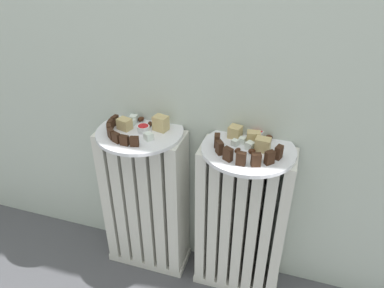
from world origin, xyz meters
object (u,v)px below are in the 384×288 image
(radiator_left, at_px, (146,203))
(fork, at_px, (267,158))
(radiator_right, at_px, (241,223))
(jam_bowl_left, at_px, (143,128))
(plate_right, at_px, (248,149))
(plate_left, at_px, (140,132))
(jam_bowl_right, at_px, (257,133))

(radiator_left, xyz_separation_m, fork, (0.44, -0.04, 0.32))
(radiator_right, relative_size, fork, 6.51)
(jam_bowl_left, bearing_deg, plate_right, 0.58)
(plate_left, distance_m, jam_bowl_left, 0.02)
(jam_bowl_left, bearing_deg, jam_bowl_right, 12.71)
(jam_bowl_right, xyz_separation_m, fork, (0.05, -0.12, -0.01))
(fork, bearing_deg, plate_left, 174.53)
(radiator_left, height_order, radiator_right, same)
(jam_bowl_left, bearing_deg, fork, -5.18)
(radiator_right, relative_size, plate_left, 2.03)
(radiator_left, distance_m, jam_bowl_right, 0.52)
(jam_bowl_right, bearing_deg, jam_bowl_left, -167.29)
(radiator_right, bearing_deg, jam_bowl_left, -179.42)
(radiator_left, xyz_separation_m, plate_right, (0.37, -0.00, 0.31))
(radiator_right, distance_m, jam_bowl_right, 0.34)
(radiator_left, relative_size, jam_bowl_right, 14.24)
(plate_right, bearing_deg, jam_bowl_right, 80.63)
(radiator_right, bearing_deg, plate_left, 180.00)
(radiator_left, bearing_deg, radiator_right, -0.00)
(jam_bowl_left, bearing_deg, radiator_left, 166.92)
(plate_right, bearing_deg, jam_bowl_left, -179.42)
(plate_left, relative_size, fork, 3.21)
(radiator_right, xyz_separation_m, fork, (0.06, -0.04, 0.32))
(plate_right, height_order, fork, fork)
(plate_left, distance_m, plate_right, 0.37)
(plate_left, xyz_separation_m, fork, (0.44, -0.04, 0.01))
(plate_left, relative_size, plate_right, 1.00)
(plate_left, bearing_deg, plate_right, 0.00)
(fork, bearing_deg, plate_right, 146.06)
(plate_left, xyz_separation_m, jam_bowl_right, (0.39, 0.08, 0.02))
(plate_right, bearing_deg, radiator_left, 180.00)
(fork, bearing_deg, radiator_left, 174.53)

